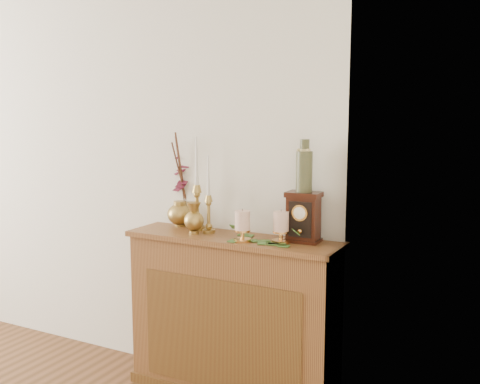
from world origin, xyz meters
The scene contains 10 objects.
console_shelf centered at (1.40, 2.10, 0.44)m, with size 1.24×0.34×0.93m.
candlestick_left centered at (1.13, 2.16, 1.11)m, with size 0.09×0.09×0.54m.
candlestick_center centered at (1.23, 2.12, 1.08)m, with size 0.07×0.07×0.45m.
bud_vase centered at (1.18, 2.05, 1.02)m, with size 0.11×0.11×0.18m.
ginger_jar centered at (0.97, 2.25, 1.19)m, with size 0.23×0.25×0.57m.
pillar_candle_left centered at (1.51, 2.01, 1.02)m, with size 0.09×0.09×0.18m.
pillar_candle_right centered at (1.70, 2.08, 1.02)m, with size 0.09×0.09×0.18m.
ivy_garland centered at (1.54, 2.05, 0.94)m, with size 0.54×0.20×0.09m.
mantel_clock centered at (1.80, 2.16, 1.06)m, with size 0.18×0.13×0.27m.
ceramic_vase centered at (1.80, 2.16, 1.32)m, with size 0.09×0.09×0.28m.
Camera 1 is at (2.86, -0.59, 1.62)m, focal length 42.00 mm.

